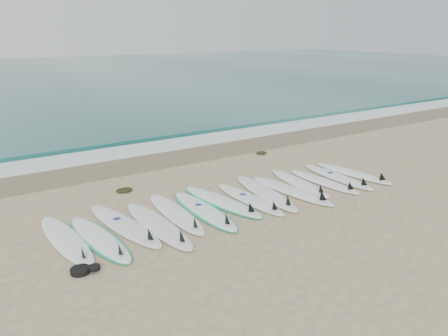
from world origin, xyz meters
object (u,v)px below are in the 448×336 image
surfboard_7 (251,199)px  leash_coil (83,270)px  surfboard_13 (354,173)px  surfboard_0 (67,240)px

surfboard_7 → leash_coil: size_ratio=5.26×
surfboard_7 → surfboard_13: same height
surfboard_0 → surfboard_7: 4.08m
surfboard_0 → leash_coil: surfboard_0 is taller
surfboard_0 → leash_coil: bearing=-95.8°
surfboard_0 → surfboard_7: size_ratio=1.07×
surfboard_0 → surfboard_13: bearing=-5.4°
surfboard_7 → surfboard_13: size_ratio=0.99×
surfboard_13 → leash_coil: bearing=-178.5°
surfboard_0 → surfboard_13: surfboard_0 is taller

